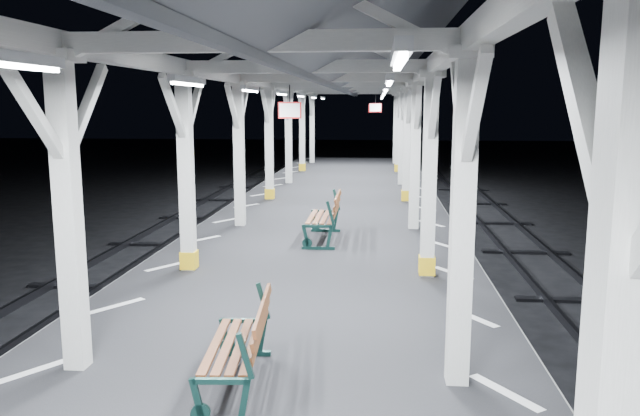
# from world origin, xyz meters

# --- Properties ---
(ground) EXTENTS (120.00, 120.00, 0.00)m
(ground) POSITION_xyz_m (0.00, 0.00, 0.00)
(ground) COLOR black
(ground) RESTS_ON ground
(platform) EXTENTS (6.00, 50.00, 1.00)m
(platform) POSITION_xyz_m (0.00, 0.00, 0.50)
(platform) COLOR black
(platform) RESTS_ON ground
(hazard_stripes_left) EXTENTS (1.00, 48.00, 0.01)m
(hazard_stripes_left) POSITION_xyz_m (-2.45, 0.00, 1.00)
(hazard_stripes_left) COLOR silver
(hazard_stripes_left) RESTS_ON platform
(hazard_stripes_right) EXTENTS (1.00, 48.00, 0.01)m
(hazard_stripes_right) POSITION_xyz_m (2.45, 0.00, 1.00)
(hazard_stripes_right) COLOR silver
(hazard_stripes_right) RESTS_ON platform
(canopy) EXTENTS (5.40, 49.00, 4.65)m
(canopy) POSITION_xyz_m (0.00, -0.01, 4.56)
(canopy) COLOR silver
(canopy) RESTS_ON platform
(bench_near) EXTENTS (0.72, 1.63, 0.86)m
(bench_near) POSITION_xyz_m (-0.12, -2.30, 1.46)
(bench_near) COLOR #11302C
(bench_near) RESTS_ON platform
(bench_mid) EXTENTS (0.68, 1.80, 0.97)m
(bench_mid) POSITION_xyz_m (0.15, 4.56, 1.52)
(bench_mid) COLOR #11302C
(bench_mid) RESTS_ON platform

